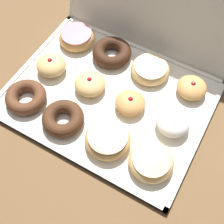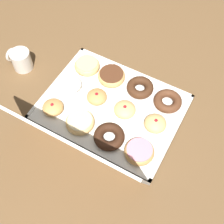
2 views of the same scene
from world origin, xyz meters
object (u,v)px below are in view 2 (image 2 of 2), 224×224
jelly_filled_donut_4 (155,123)px  jelly_filled_donut_5 (125,110)px  chocolate_cake_ring_donut_0 (168,101)px  jelly_filled_donut_11 (53,107)px  pink_frosted_donut_8 (139,151)px  chocolate_cake_ring_donut_9 (109,137)px  donut_box (112,107)px  jelly_filled_donut_6 (97,97)px  chocolate_cake_ring_donut_1 (140,88)px  glazed_ring_donut_10 (80,122)px  coffee_mug (20,60)px  chocolate_frosted_donut_2 (111,76)px  glazed_ring_donut_3 (87,65)px  powdered_filled_donut_7 (71,85)px

jelly_filled_donut_4 → jelly_filled_donut_5: bearing=0.3°
chocolate_cake_ring_donut_0 → jelly_filled_donut_11: (0.39, 0.25, 0.00)m
chocolate_cake_ring_donut_0 → pink_frosted_donut_8: (0.00, 0.26, 0.00)m
jelly_filled_donut_11 → jelly_filled_donut_4: bearing=-161.5°
jelly_filled_donut_5 → chocolate_cake_ring_donut_9: jelly_filled_donut_5 is taller
donut_box → jelly_filled_donut_6: size_ratio=6.65×
chocolate_cake_ring_donut_1 → glazed_ring_donut_10: (0.13, 0.26, 0.00)m
chocolate_cake_ring_donut_1 → chocolate_cake_ring_donut_9: bearing=90.1°
chocolate_cake_ring_donut_9 → coffee_mug: (0.52, -0.13, 0.02)m
glazed_ring_donut_10 → coffee_mug: (0.39, -0.13, 0.02)m
chocolate_cake_ring_donut_0 → jelly_filled_donut_4: size_ratio=1.32×
chocolate_frosted_donut_2 → jelly_filled_donut_11: 0.28m
chocolate_frosted_donut_2 → jelly_filled_donut_4: size_ratio=1.36×
chocolate_cake_ring_donut_0 → jelly_filled_donut_11: bearing=33.1°
donut_box → jelly_filled_donut_5: size_ratio=6.28×
jelly_filled_donut_5 → jelly_filled_donut_4: bearing=-179.7°
jelly_filled_donut_6 → coffee_mug: bearing=0.7°
chocolate_cake_ring_donut_1 → chocolate_cake_ring_donut_9: size_ratio=0.95×
chocolate_frosted_donut_2 → chocolate_cake_ring_donut_9: size_ratio=0.99×
jelly_filled_donut_4 → pink_frosted_donut_8: jelly_filled_donut_4 is taller
jelly_filled_donut_5 → glazed_ring_donut_10: jelly_filled_donut_5 is taller
chocolate_cake_ring_donut_1 → glazed_ring_donut_3: same height
chocolate_frosted_donut_2 → glazed_ring_donut_10: 0.26m
powdered_filled_donut_7 → pink_frosted_donut_8: size_ratio=0.80×
jelly_filled_donut_5 → chocolate_frosted_donut_2: bearing=-43.9°
donut_box → jelly_filled_donut_4: bearing=-180.0°
chocolate_frosted_donut_2 → pink_frosted_donut_8: same height
jelly_filled_donut_4 → jelly_filled_donut_6: 0.26m
pink_frosted_donut_8 → chocolate_cake_ring_donut_9: same height
glazed_ring_donut_10 → coffee_mug: 0.41m
chocolate_cake_ring_donut_9 → glazed_ring_donut_10: (0.13, -0.00, -0.00)m
jelly_filled_donut_5 → pink_frosted_donut_8: jelly_filled_donut_5 is taller
chocolate_cake_ring_donut_1 → chocolate_frosted_donut_2: size_ratio=0.96×
chocolate_cake_ring_donut_0 → glazed_ring_donut_3: 0.38m
jelly_filled_donut_6 → jelly_filled_donut_11: 0.18m
chocolate_frosted_donut_2 → jelly_filled_donut_4: 0.29m
chocolate_cake_ring_donut_0 → chocolate_frosted_donut_2: bearing=-0.2°
jelly_filled_donut_4 → glazed_ring_donut_10: size_ratio=0.76×
chocolate_cake_ring_donut_1 → chocolate_cake_ring_donut_0: bearing=177.3°
glazed_ring_donut_3 → glazed_ring_donut_10: glazed_ring_donut_3 is taller
jelly_filled_donut_4 → chocolate_cake_ring_donut_1: bearing=-45.1°
chocolate_cake_ring_donut_0 → powdered_filled_donut_7: (0.38, 0.12, 0.01)m
chocolate_cake_ring_donut_9 → powdered_filled_donut_7: bearing=-27.1°
coffee_mug → chocolate_cake_ring_donut_1: bearing=-165.5°
coffee_mug → chocolate_frosted_donut_2: bearing=-161.5°
glazed_ring_donut_10 → jelly_filled_donut_11: jelly_filled_donut_11 is taller
jelly_filled_donut_6 → glazed_ring_donut_10: (-0.00, 0.13, -0.00)m
jelly_filled_donut_4 → pink_frosted_donut_8: (0.00, 0.13, -0.00)m
donut_box → powdered_filled_donut_7: (0.19, 0.00, 0.03)m
pink_frosted_donut_8 → coffee_mug: coffee_mug is taller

